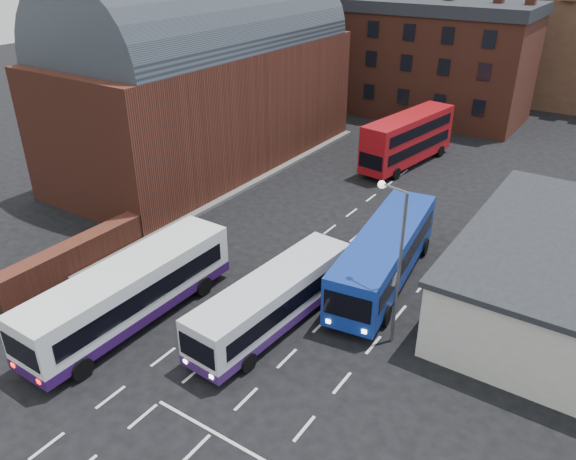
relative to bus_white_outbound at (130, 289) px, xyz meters
The scene contains 13 objects.
ground 3.88m from the bus_white_outbound, ahead, with size 180.00×180.00×0.00m, color black.
railway_station 24.55m from the bus_white_outbound, 120.68° to the left, with size 12.00×28.00×16.00m.
forecourt_wall 7.14m from the bus_white_outbound, 167.35° to the left, with size 1.20×10.00×1.80m, color #602B1E.
cream_building 22.78m from the bus_white_outbound, 36.49° to the left, with size 10.40×16.40×4.25m.
brick_terrace 45.76m from the bus_white_outbound, 93.38° to the left, with size 22.00×10.00×11.00m, color brown.
castle_keep 66.33m from the bus_white_outbound, 81.92° to the left, with size 22.00×22.00×12.00m, color brown.
bus_white_outbound is the anchor object (origin of this frame).
bus_white_inbound 7.33m from the bus_white_outbound, 30.51° to the left, with size 3.23×10.79×2.90m.
bus_blue 14.07m from the bus_white_outbound, 49.17° to the left, with size 4.36×12.39×3.31m.
bus_red_double 29.50m from the bus_white_outbound, 84.92° to the left, with size 4.14×11.39×4.46m.
street_lamp 13.43m from the bus_white_outbound, 27.38° to the left, with size 1.63×0.60×8.18m.
pedestrian_red 4.29m from the bus_white_outbound, 137.09° to the right, with size 0.66×0.43×1.80m, color maroon.
pedestrian_beige 4.95m from the bus_white_outbound, 115.34° to the right, with size 0.82×0.64×1.69m, color tan.
Camera 1 is at (16.66, -14.99, 17.79)m, focal length 35.00 mm.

